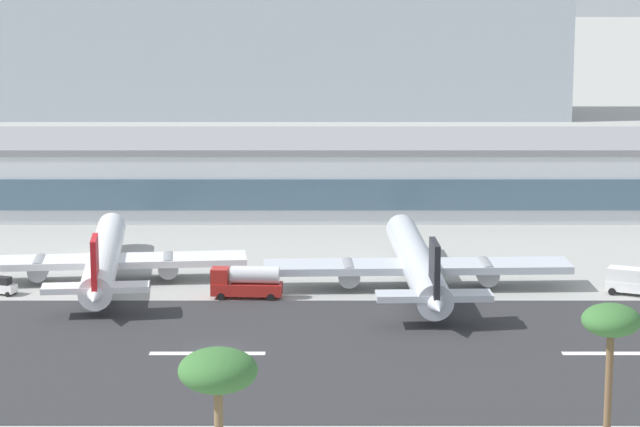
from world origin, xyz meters
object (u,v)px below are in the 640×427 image
distant_hotel_block (265,47)px  airliner_red_tail_gate_0 (100,260)px  terminal_building (278,173)px  palm_tree_1 (608,325)px  airliner_black_tail_gate_1 (415,265)px  service_fuel_truck_0 (243,282)px  service_box_truck_1 (629,280)px  palm_tree_2 (215,375)px

distant_hotel_block → airliner_red_tail_gate_0: size_ratio=3.32×
terminal_building → palm_tree_1: 117.21m
airliner_black_tail_gate_1 → service_fuel_truck_0: size_ratio=5.38×
airliner_black_tail_gate_1 → service_fuel_truck_0: airliner_black_tail_gate_1 is taller
service_fuel_truck_0 → palm_tree_1: (32.03, -54.92, 9.76)m
distant_hotel_block → service_box_truck_1: bearing=-74.5°
airliner_black_tail_gate_1 → palm_tree_1: 60.60m
terminal_building → service_fuel_truck_0: (-2.67, -58.39, -3.71)m
service_box_truck_1 → palm_tree_1: palm_tree_1 is taller
distant_hotel_block → palm_tree_2: distant_hotel_block is taller
distant_hotel_block → service_fuel_truck_0: bearing=-88.7°
distant_hotel_block → palm_tree_1: bearing=-81.4°
service_fuel_truck_0 → service_box_truck_1: service_fuel_truck_0 is taller
terminal_building → service_box_truck_1: bearing=-52.3°
terminal_building → airliner_red_tail_gate_0: bearing=-112.4°
airliner_black_tail_gate_1 → terminal_building: bearing=16.4°
service_box_truck_1 → palm_tree_2: 85.11m
airliner_red_tail_gate_0 → service_box_truck_1: (64.84, -5.89, -1.16)m
palm_tree_1 → service_box_truck_1: bearing=75.6°
service_fuel_truck_0 → service_box_truck_1: size_ratio=1.34×
service_box_truck_1 → palm_tree_1: bearing=-80.7°
service_fuel_truck_0 → service_box_truck_1: 46.61m
airliner_red_tail_gate_0 → airliner_black_tail_gate_1: bearing=-100.8°
terminal_building → airliner_black_tail_gate_1: 57.41m
airliner_black_tail_gate_1 → service_box_truck_1: airliner_black_tail_gate_1 is taller
service_fuel_truck_0 → airliner_black_tail_gate_1: bearing=-165.6°
airliner_red_tail_gate_0 → service_fuel_truck_0: (18.26, -7.54, -0.92)m
airliner_black_tail_gate_1 → distant_hotel_block: bearing=5.8°
palm_tree_2 → palm_tree_1: bearing=26.3°
distant_hotel_block → service_box_truck_1: 190.33m
service_box_truck_1 → palm_tree_2: bearing=-98.4°
palm_tree_1 → palm_tree_2: bearing=-153.7°
airliner_red_tail_gate_0 → service_box_truck_1: size_ratio=6.86×
service_box_truck_1 → airliner_red_tail_gate_0: bearing=-161.5°
palm_tree_1 → distant_hotel_block: bearing=98.6°
terminal_building → distant_hotel_block: bearing=93.1°
service_box_truck_1 → palm_tree_2: (-44.83, -71.57, 10.60)m
terminal_building → palm_tree_2: palm_tree_2 is taller
distant_hotel_block → palm_tree_2: (5.83, -254.41, -4.54)m
airliner_red_tail_gate_0 → palm_tree_1: size_ratio=3.27×
airliner_red_tail_gate_0 → terminal_building: bearing=-27.9°
terminal_building → palm_tree_2: (-0.92, -128.31, 6.64)m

